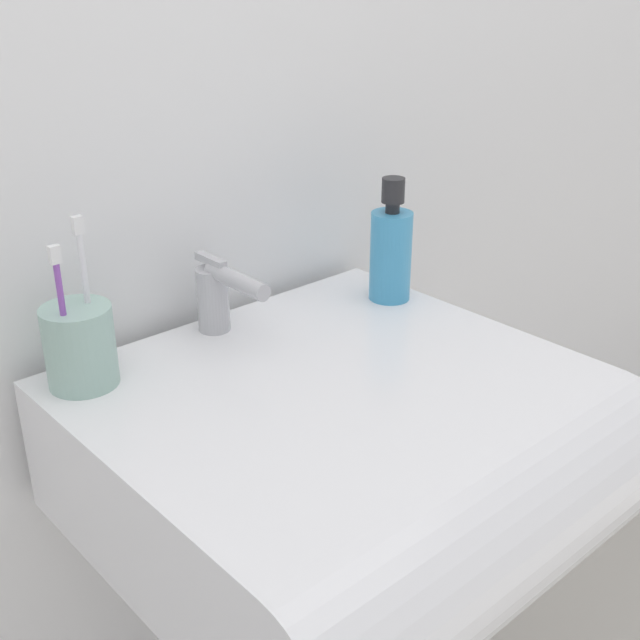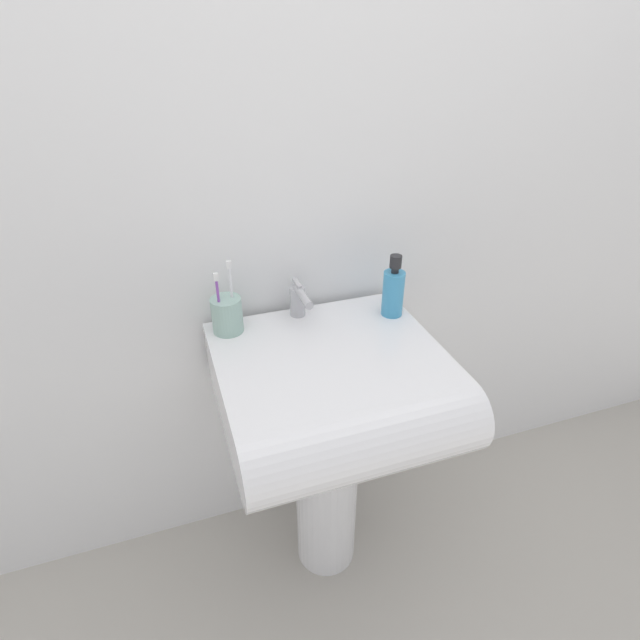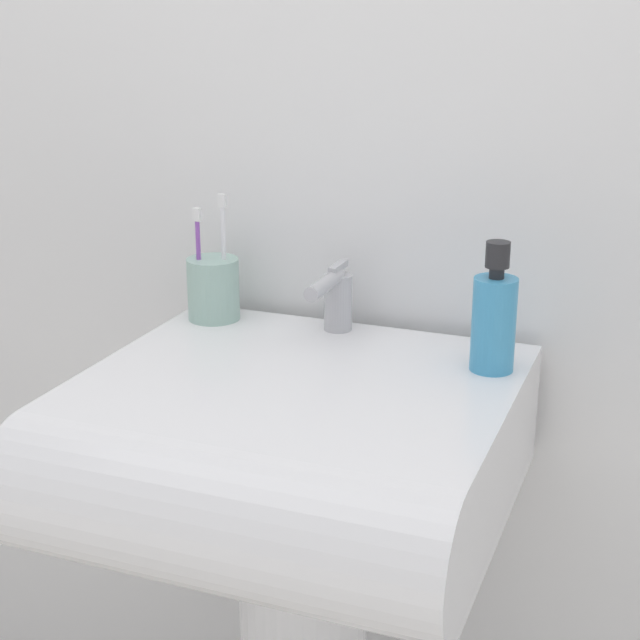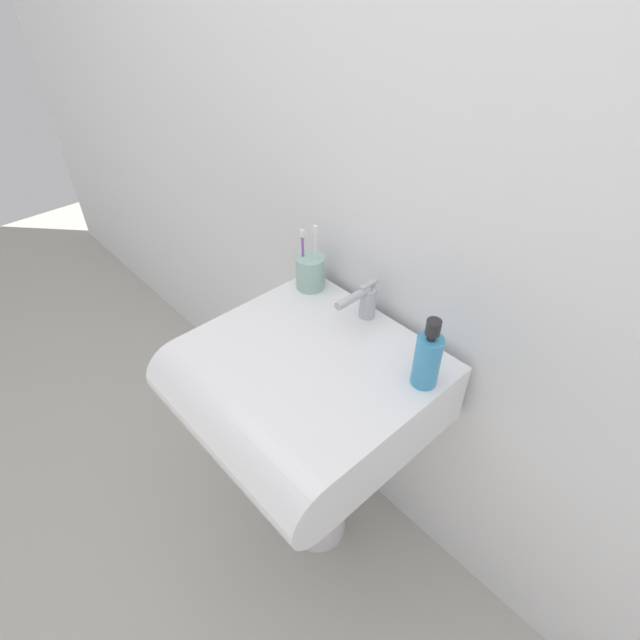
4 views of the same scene
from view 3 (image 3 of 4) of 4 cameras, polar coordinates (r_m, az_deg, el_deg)
The scene contains 5 objects.
wall_back at distance 1.47m, azimuth 3.06°, elevation 14.99°, with size 5.00×0.05×2.40m, color white.
sink_basin at distance 1.29m, azimuth -2.15°, elevation -7.85°, with size 0.56×0.55×0.17m.
faucet at distance 1.45m, azimuth 0.87°, elevation 1.36°, with size 0.04×0.14×0.10m.
toothbrush_cup at distance 1.52m, azimuth -6.22°, elevation 1.87°, with size 0.08×0.08×0.20m.
soap_bottle at distance 1.32m, azimuth 10.09°, elevation 0.06°, with size 0.06×0.06×0.18m.
Camera 3 is at (0.46, -1.12, 1.29)m, focal length 55.00 mm.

